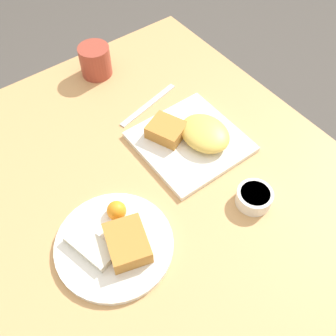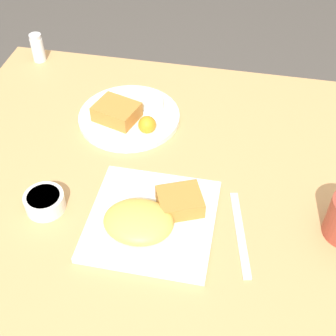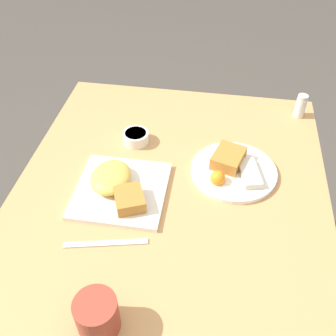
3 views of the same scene
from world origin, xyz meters
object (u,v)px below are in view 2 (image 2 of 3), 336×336
Objects in this scene: sauce_ramekin at (45,201)px; butter_knife at (240,233)px; plate_oval_far at (128,115)px; salt_shaker at (38,49)px; plate_square_near at (151,218)px.

butter_knife is at bearing 1.61° from sauce_ramekin.
plate_oval_far is 0.43m from butter_knife.
salt_shaker is at bearing 146.30° from plate_oval_far.
plate_square_near is 0.99× the size of plate_oval_far.
salt_shaker is 0.39× the size of butter_knife.
plate_oval_far is 0.33m from sauce_ramekin.
plate_square_near reaches higher than butter_knife.
plate_oval_far is 0.39m from salt_shaker.
butter_knife is (0.18, 0.01, -0.02)m from plate_square_near.
plate_oval_far is 3.08× the size of salt_shaker.
butter_knife is (0.31, -0.30, -0.01)m from plate_oval_far.
plate_oval_far is (-0.13, 0.32, -0.01)m from plate_square_near.
plate_oval_far is 1.21× the size of butter_knife.
salt_shaker reaches higher than plate_oval_far.
plate_oval_far is at bearing 72.95° from sauce_ramekin.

